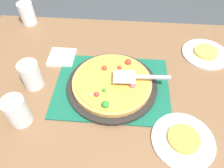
{
  "coord_description": "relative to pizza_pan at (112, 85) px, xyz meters",
  "views": [
    {
      "loc": [
        -0.05,
        0.57,
        1.45
      ],
      "look_at": [
        0.0,
        0.0,
        0.77
      ],
      "focal_mm": 34.02,
      "sensor_mm": 36.0,
      "label": 1
    }
  ],
  "objects": [
    {
      "name": "cup_near",
      "position": [
        0.5,
        -0.44,
        0.05
      ],
      "size": [
        0.08,
        0.08,
        0.12
      ],
      "primitive_type": "cylinder",
      "color": "white",
      "rests_on": "dining_table"
    },
    {
      "name": "napkin_stack",
      "position": [
        0.25,
        -0.16,
        -0.01
      ],
      "size": [
        0.12,
        0.12,
        0.02
      ],
      "primitive_type": "cube",
      "color": "white",
      "rests_on": "dining_table"
    },
    {
      "name": "dining_table",
      "position": [
        0.0,
        0.0,
        -0.12
      ],
      "size": [
        1.4,
        1.0,
        0.75
      ],
      "color": "brown",
      "rests_on": "ground_plane"
    },
    {
      "name": "plate_near_left",
      "position": [
        -0.27,
        0.23,
        -0.01
      ],
      "size": [
        0.22,
        0.22,
        0.01
      ],
      "primitive_type": "cylinder",
      "color": "white",
      "rests_on": "dining_table"
    },
    {
      "name": "cup_corner",
      "position": [
        0.32,
        0.19,
        0.05
      ],
      "size": [
        0.08,
        0.08,
        0.12
      ],
      "primitive_type": "cylinder",
      "color": "white",
      "rests_on": "dining_table"
    },
    {
      "name": "pizza_pan",
      "position": [
        0.0,
        0.0,
        0.0
      ],
      "size": [
        0.38,
        0.38,
        0.01
      ],
      "primitive_type": "cylinder",
      "color": "black",
      "rests_on": "placemat"
    },
    {
      "name": "cup_far",
      "position": [
        0.33,
        0.01,
        0.05
      ],
      "size": [
        0.08,
        0.08,
        0.12
      ],
      "primitive_type": "cylinder",
      "color": "white",
      "rests_on": "dining_table"
    },
    {
      "name": "served_slice_left",
      "position": [
        -0.27,
        0.23,
        0.01
      ],
      "size": [
        0.11,
        0.11,
        0.02
      ],
      "primitive_type": "cylinder",
      "color": "gold",
      "rests_on": "plate_near_left"
    },
    {
      "name": "pizza_server",
      "position": [
        -0.1,
        -0.0,
        0.06
      ],
      "size": [
        0.23,
        0.07,
        0.01
      ],
      "color": "silver",
      "rests_on": "pizza"
    },
    {
      "name": "placemat",
      "position": [
        0.0,
        0.0,
        -0.01
      ],
      "size": [
        0.48,
        0.36,
        0.01
      ],
      "primitive_type": "cube",
      "color": "#145B42",
      "rests_on": "dining_table"
    },
    {
      "name": "plate_far_right",
      "position": [
        -0.44,
        -0.24,
        -0.01
      ],
      "size": [
        0.22,
        0.22,
        0.01
      ],
      "primitive_type": "cylinder",
      "color": "white",
      "rests_on": "dining_table"
    },
    {
      "name": "served_slice_right",
      "position": [
        -0.44,
        -0.24,
        0.01
      ],
      "size": [
        0.11,
        0.11,
        0.02
      ],
      "primitive_type": "cylinder",
      "color": "#EAB747",
      "rests_on": "plate_far_right"
    },
    {
      "name": "pizza",
      "position": [
        -0.0,
        0.0,
        0.02
      ],
      "size": [
        0.33,
        0.33,
        0.05
      ],
      "color": "tan",
      "rests_on": "pizza_pan"
    },
    {
      "name": "ground_plane",
      "position": [
        0.0,
        0.0,
        -0.76
      ],
      "size": [
        8.0,
        8.0,
        0.0
      ],
      "primitive_type": "plane",
      "color": "#3D4247"
    }
  ]
}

